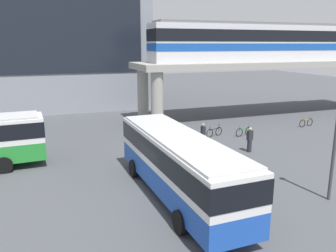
{
  "coord_description": "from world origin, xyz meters",
  "views": [
    {
      "loc": [
        -5.35,
        -15.49,
        7.46
      ],
      "look_at": [
        2.29,
        5.19,
        2.2
      ],
      "focal_mm": 36.67,
      "sensor_mm": 36.0,
      "label": 1
    }
  ],
  "objects_px": {
    "bicycle_brown": "(306,123)",
    "pedestrian_at_kerb": "(203,135)",
    "bus_main": "(178,160)",
    "pedestrian_waiting_near_stop": "(250,140)",
    "station_building": "(17,38)",
    "bicycle_green": "(244,132)",
    "bicycle_black": "(214,132)",
    "train": "(260,42)"
  },
  "relations": [
    {
      "from": "bicycle_green",
      "to": "station_building",
      "type": "bearing_deg",
      "value": 128.68
    },
    {
      "from": "bicycle_brown",
      "to": "bicycle_green",
      "type": "height_order",
      "value": "same"
    },
    {
      "from": "bus_main",
      "to": "bicycle_black",
      "type": "relative_size",
      "value": 6.45
    },
    {
      "from": "station_building",
      "to": "bicycle_black",
      "type": "height_order",
      "value": "station_building"
    },
    {
      "from": "bus_main",
      "to": "bicycle_black",
      "type": "height_order",
      "value": "bus_main"
    },
    {
      "from": "train",
      "to": "bicycle_black",
      "type": "height_order",
      "value": "train"
    },
    {
      "from": "train",
      "to": "bicycle_black",
      "type": "bearing_deg",
      "value": -143.05
    },
    {
      "from": "bicycle_brown",
      "to": "pedestrian_at_kerb",
      "type": "relative_size",
      "value": 1.07
    },
    {
      "from": "pedestrian_at_kerb",
      "to": "bicycle_black",
      "type": "bearing_deg",
      "value": 43.67
    },
    {
      "from": "station_building",
      "to": "pedestrian_at_kerb",
      "type": "relative_size",
      "value": 17.68
    },
    {
      "from": "bicycle_brown",
      "to": "bicycle_green",
      "type": "xyz_separation_m",
      "value": [
        -7.28,
        -0.89,
        0.0
      ]
    },
    {
      "from": "train",
      "to": "bicycle_green",
      "type": "bearing_deg",
      "value": -130.1
    },
    {
      "from": "station_building",
      "to": "pedestrian_waiting_near_stop",
      "type": "relative_size",
      "value": 16.32
    },
    {
      "from": "bicycle_green",
      "to": "bicycle_black",
      "type": "bearing_deg",
      "value": 163.28
    },
    {
      "from": "bus_main",
      "to": "pedestrian_at_kerb",
      "type": "height_order",
      "value": "bus_main"
    },
    {
      "from": "bicycle_green",
      "to": "bicycle_black",
      "type": "height_order",
      "value": "same"
    },
    {
      "from": "pedestrian_at_kerb",
      "to": "pedestrian_waiting_near_stop",
      "type": "bearing_deg",
      "value": -50.44
    },
    {
      "from": "train",
      "to": "bicycle_black",
      "type": "distance_m",
      "value": 12.65
    },
    {
      "from": "bicycle_green",
      "to": "pedestrian_waiting_near_stop",
      "type": "relative_size",
      "value": 0.99
    },
    {
      "from": "station_building",
      "to": "bicycle_green",
      "type": "relative_size",
      "value": 16.53
    },
    {
      "from": "pedestrian_waiting_near_stop",
      "to": "bus_main",
      "type": "bearing_deg",
      "value": -145.5
    },
    {
      "from": "station_building",
      "to": "bicycle_black",
      "type": "xyz_separation_m",
      "value": [
        15.43,
        -21.56,
        -7.85
      ]
    },
    {
      "from": "bus_main",
      "to": "bicycle_brown",
      "type": "height_order",
      "value": "bus_main"
    },
    {
      "from": "train",
      "to": "bicycle_black",
      "type": "xyz_separation_m",
      "value": [
        -8.21,
        -6.18,
        -7.37
      ]
    },
    {
      "from": "station_building",
      "to": "bus_main",
      "type": "bearing_deg",
      "value": -75.38
    },
    {
      "from": "station_building",
      "to": "train",
      "type": "distance_m",
      "value": 28.22
    },
    {
      "from": "bicycle_green",
      "to": "train",
      "type": "bearing_deg",
      "value": 49.9
    },
    {
      "from": "bicycle_brown",
      "to": "station_building",
      "type": "bearing_deg",
      "value": 139.58
    },
    {
      "from": "station_building",
      "to": "bicycle_green",
      "type": "height_order",
      "value": "station_building"
    },
    {
      "from": "bus_main",
      "to": "pedestrian_waiting_near_stop",
      "type": "relative_size",
      "value": 6.2
    },
    {
      "from": "pedestrian_waiting_near_stop",
      "to": "bicycle_green",
      "type": "bearing_deg",
      "value": 62.28
    },
    {
      "from": "station_building",
      "to": "pedestrian_waiting_near_stop",
      "type": "height_order",
      "value": "station_building"
    },
    {
      "from": "pedestrian_at_kerb",
      "to": "bus_main",
      "type": "bearing_deg",
      "value": -123.48
    },
    {
      "from": "bicycle_black",
      "to": "bicycle_green",
      "type": "bearing_deg",
      "value": -16.72
    },
    {
      "from": "train",
      "to": "pedestrian_at_kerb",
      "type": "distance_m",
      "value": 14.71
    },
    {
      "from": "bus_main",
      "to": "station_building",
      "type": "bearing_deg",
      "value": 104.62
    },
    {
      "from": "train",
      "to": "bicycle_black",
      "type": "relative_size",
      "value": 13.57
    },
    {
      "from": "bicycle_black",
      "to": "bus_main",
      "type": "bearing_deg",
      "value": -126.29
    },
    {
      "from": "bus_main",
      "to": "pedestrian_waiting_near_stop",
      "type": "distance_m",
      "value": 9.27
    },
    {
      "from": "bicycle_brown",
      "to": "bicycle_black",
      "type": "distance_m",
      "value": 9.68
    },
    {
      "from": "train",
      "to": "bus_main",
      "type": "bearing_deg",
      "value": -133.94
    },
    {
      "from": "bicycle_green",
      "to": "pedestrian_at_kerb",
      "type": "height_order",
      "value": "pedestrian_at_kerb"
    }
  ]
}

